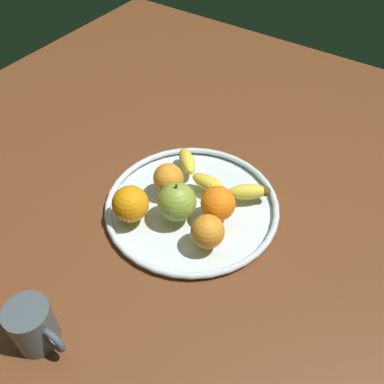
{
  "coord_description": "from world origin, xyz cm",
  "views": [
    {
      "loc": [
        32.74,
        -48.42,
        64.65
      ],
      "look_at": [
        0.0,
        0.0,
        4.8
      ],
      "focal_mm": 41.14,
      "sensor_mm": 36.0,
      "label": 1
    }
  ],
  "objects_px": {
    "orange_center": "(208,231)",
    "orange_front_right": "(130,204)",
    "banana": "(216,179)",
    "fruit_bowl": "(192,206)",
    "orange_back_right": "(168,178)",
    "apple": "(177,202)",
    "orange_back_left": "(219,203)",
    "ambient_mug": "(33,326)"
  },
  "relations": [
    {
      "from": "orange_front_right",
      "to": "orange_back_left",
      "type": "distance_m",
      "value": 0.16
    },
    {
      "from": "orange_back_right",
      "to": "orange_back_left",
      "type": "height_order",
      "value": "orange_back_left"
    },
    {
      "from": "orange_center",
      "to": "orange_back_left",
      "type": "bearing_deg",
      "value": 105.74
    },
    {
      "from": "banana",
      "to": "orange_front_right",
      "type": "height_order",
      "value": "orange_front_right"
    },
    {
      "from": "fruit_bowl",
      "to": "orange_front_right",
      "type": "height_order",
      "value": "orange_front_right"
    },
    {
      "from": "orange_center",
      "to": "orange_front_right",
      "type": "xyz_separation_m",
      "value": [
        -0.15,
        -0.03,
        0.0
      ]
    },
    {
      "from": "orange_front_right",
      "to": "orange_back_left",
      "type": "relative_size",
      "value": 1.05
    },
    {
      "from": "orange_back_right",
      "to": "orange_center",
      "type": "relative_size",
      "value": 0.99
    },
    {
      "from": "orange_front_right",
      "to": "orange_back_left",
      "type": "xyz_separation_m",
      "value": [
        0.13,
        0.09,
        -0.0
      ]
    },
    {
      "from": "apple",
      "to": "fruit_bowl",
      "type": "bearing_deg",
      "value": 82.54
    },
    {
      "from": "banana",
      "to": "orange_back_left",
      "type": "bearing_deg",
      "value": -52.19
    },
    {
      "from": "banana",
      "to": "fruit_bowl",
      "type": "bearing_deg",
      "value": -96.16
    },
    {
      "from": "fruit_bowl",
      "to": "orange_back_left",
      "type": "distance_m",
      "value": 0.07
    },
    {
      "from": "orange_center",
      "to": "ambient_mug",
      "type": "relative_size",
      "value": 0.59
    },
    {
      "from": "orange_back_right",
      "to": "orange_front_right",
      "type": "height_order",
      "value": "orange_front_right"
    },
    {
      "from": "apple",
      "to": "orange_back_left",
      "type": "distance_m",
      "value": 0.08
    },
    {
      "from": "banana",
      "to": "orange_center",
      "type": "bearing_deg",
      "value": -61.0
    },
    {
      "from": "orange_center",
      "to": "orange_back_left",
      "type": "distance_m",
      "value": 0.07
    },
    {
      "from": "fruit_bowl",
      "to": "banana",
      "type": "relative_size",
      "value": 1.49
    },
    {
      "from": "orange_front_right",
      "to": "orange_back_left",
      "type": "height_order",
      "value": "orange_front_right"
    },
    {
      "from": "fruit_bowl",
      "to": "banana",
      "type": "xyz_separation_m",
      "value": [
        0.01,
        0.07,
        0.02
      ]
    },
    {
      "from": "ambient_mug",
      "to": "orange_center",
      "type": "bearing_deg",
      "value": 67.81
    },
    {
      "from": "apple",
      "to": "orange_front_right",
      "type": "relative_size",
      "value": 1.18
    },
    {
      "from": "orange_back_right",
      "to": "orange_center",
      "type": "distance_m",
      "value": 0.15
    },
    {
      "from": "apple",
      "to": "ambient_mug",
      "type": "bearing_deg",
      "value": -96.64
    },
    {
      "from": "ambient_mug",
      "to": "orange_front_right",
      "type": "bearing_deg",
      "value": 96.96
    },
    {
      "from": "orange_center",
      "to": "fruit_bowl",
      "type": "bearing_deg",
      "value": 139.85
    },
    {
      "from": "ambient_mug",
      "to": "orange_back_right",
      "type": "bearing_deg",
      "value": 92.77
    },
    {
      "from": "ambient_mug",
      "to": "orange_back_left",
      "type": "bearing_deg",
      "value": 74.41
    },
    {
      "from": "apple",
      "to": "orange_back_left",
      "type": "height_order",
      "value": "apple"
    },
    {
      "from": "orange_back_right",
      "to": "orange_center",
      "type": "xyz_separation_m",
      "value": [
        0.14,
        -0.07,
        0.0
      ]
    },
    {
      "from": "fruit_bowl",
      "to": "orange_back_right",
      "type": "distance_m",
      "value": 0.07
    },
    {
      "from": "banana",
      "to": "apple",
      "type": "relative_size",
      "value": 2.83
    },
    {
      "from": "apple",
      "to": "orange_back_right",
      "type": "relative_size",
      "value": 1.35
    },
    {
      "from": "apple",
      "to": "orange_back_right",
      "type": "height_order",
      "value": "apple"
    },
    {
      "from": "apple",
      "to": "ambient_mug",
      "type": "xyz_separation_m",
      "value": [
        -0.04,
        -0.32,
        -0.01
      ]
    },
    {
      "from": "orange_center",
      "to": "orange_back_left",
      "type": "height_order",
      "value": "orange_back_left"
    },
    {
      "from": "fruit_bowl",
      "to": "ambient_mug",
      "type": "distance_m",
      "value": 0.36
    },
    {
      "from": "fruit_bowl",
      "to": "banana",
      "type": "distance_m",
      "value": 0.07
    },
    {
      "from": "apple",
      "to": "orange_front_right",
      "type": "xyz_separation_m",
      "value": [
        -0.07,
        -0.05,
        -0.0
      ]
    },
    {
      "from": "fruit_bowl",
      "to": "orange_back_right",
      "type": "height_order",
      "value": "orange_back_right"
    },
    {
      "from": "banana",
      "to": "ambient_mug",
      "type": "distance_m",
      "value": 0.43
    }
  ]
}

